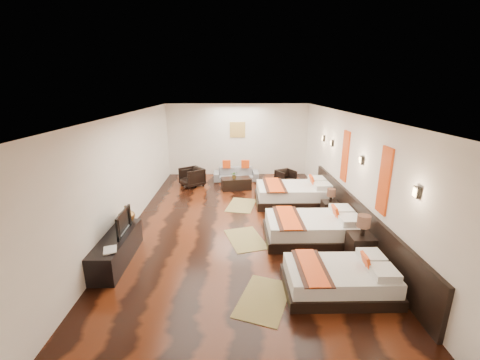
{
  "coord_description": "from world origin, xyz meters",
  "views": [
    {
      "loc": [
        -0.11,
        -7.54,
        3.42
      ],
      "look_at": [
        0.02,
        0.21,
        1.1
      ],
      "focal_mm": 23.42,
      "sensor_mm": 36.0,
      "label": 1
    }
  ],
  "objects_px": {
    "nightstand_b": "(330,208)",
    "tv_console": "(117,249)",
    "armchair_right": "(286,177)",
    "tv": "(120,222)",
    "armchair_left": "(192,177)",
    "bed_far": "(295,194)",
    "book": "(103,251)",
    "bed_mid": "(313,228)",
    "coffee_table": "(236,184)",
    "bed_near": "(340,279)",
    "sofa": "(236,174)",
    "nightstand_a": "(361,244)",
    "table_plant": "(234,175)",
    "figurine": "(126,214)"
  },
  "relations": [
    {
      "from": "nightstand_b",
      "to": "tv_console",
      "type": "distance_m",
      "value": 5.38
    },
    {
      "from": "nightstand_b",
      "to": "armchair_right",
      "type": "relative_size",
      "value": 1.37
    },
    {
      "from": "tv",
      "to": "armchair_left",
      "type": "height_order",
      "value": "tv"
    },
    {
      "from": "bed_far",
      "to": "tv",
      "type": "bearing_deg",
      "value": -143.43
    },
    {
      "from": "nightstand_b",
      "to": "book",
      "type": "bearing_deg",
      "value": -151.19
    },
    {
      "from": "tv",
      "to": "bed_far",
      "type": "bearing_deg",
      "value": -54.33
    },
    {
      "from": "book",
      "to": "armchair_left",
      "type": "xyz_separation_m",
      "value": [
        0.86,
        5.63,
        -0.23
      ]
    },
    {
      "from": "book",
      "to": "armchair_left",
      "type": "height_order",
      "value": "armchair_left"
    },
    {
      "from": "bed_mid",
      "to": "coffee_table",
      "type": "height_order",
      "value": "bed_mid"
    },
    {
      "from": "bed_near",
      "to": "sofa",
      "type": "xyz_separation_m",
      "value": [
        -1.76,
        6.73,
        0.0
      ]
    },
    {
      "from": "bed_mid",
      "to": "nightstand_a",
      "type": "height_order",
      "value": "nightstand_a"
    },
    {
      "from": "bed_mid",
      "to": "book",
      "type": "distance_m",
      "value": 4.46
    },
    {
      "from": "tv_console",
      "to": "table_plant",
      "type": "height_order",
      "value": "table_plant"
    },
    {
      "from": "bed_far",
      "to": "figurine",
      "type": "height_order",
      "value": "figurine"
    },
    {
      "from": "bed_mid",
      "to": "armchair_left",
      "type": "xyz_separation_m",
      "value": [
        -3.34,
        4.15,
        0.05
      ]
    },
    {
      "from": "bed_far",
      "to": "nightstand_a",
      "type": "bearing_deg",
      "value": -77.16
    },
    {
      "from": "armchair_left",
      "to": "nightstand_b",
      "type": "bearing_deg",
      "value": 18.69
    },
    {
      "from": "tv_console",
      "to": "table_plant",
      "type": "xyz_separation_m",
      "value": [
        2.37,
        4.57,
        0.25
      ]
    },
    {
      "from": "tv",
      "to": "armchair_right",
      "type": "distance_m",
      "value": 6.49
    },
    {
      "from": "sofa",
      "to": "armchair_right",
      "type": "relative_size",
      "value": 2.77
    },
    {
      "from": "nightstand_b",
      "to": "tv",
      "type": "height_order",
      "value": "tv"
    },
    {
      "from": "bed_far",
      "to": "nightstand_a",
      "type": "height_order",
      "value": "nightstand_a"
    },
    {
      "from": "figurine",
      "to": "armchair_right",
      "type": "height_order",
      "value": "figurine"
    },
    {
      "from": "nightstand_b",
      "to": "coffee_table",
      "type": "bearing_deg",
      "value": 134.93
    },
    {
      "from": "book",
      "to": "armchair_right",
      "type": "relative_size",
      "value": 0.51
    },
    {
      "from": "figurine",
      "to": "book",
      "type": "bearing_deg",
      "value": -90.0
    },
    {
      "from": "nightstand_a",
      "to": "armchair_left",
      "type": "bearing_deg",
      "value": 128.99
    },
    {
      "from": "bed_near",
      "to": "nightstand_b",
      "type": "distance_m",
      "value": 3.25
    },
    {
      "from": "sofa",
      "to": "table_plant",
      "type": "height_order",
      "value": "table_plant"
    },
    {
      "from": "tv",
      "to": "sofa",
      "type": "bearing_deg",
      "value": -24.25
    },
    {
      "from": "bed_far",
      "to": "book",
      "type": "bearing_deg",
      "value": -137.43
    },
    {
      "from": "figurine",
      "to": "bed_far",
      "type": "bearing_deg",
      "value": 31.19
    },
    {
      "from": "tv",
      "to": "armchair_right",
      "type": "height_order",
      "value": "tv"
    },
    {
      "from": "figurine",
      "to": "table_plant",
      "type": "relative_size",
      "value": 1.5
    },
    {
      "from": "bed_near",
      "to": "coffee_table",
      "type": "distance_m",
      "value": 5.95
    },
    {
      "from": "book",
      "to": "armchair_right",
      "type": "bearing_deg",
      "value": 53.59
    },
    {
      "from": "bed_far",
      "to": "book",
      "type": "distance_m",
      "value": 5.71
    },
    {
      "from": "armchair_left",
      "to": "figurine",
      "type": "bearing_deg",
      "value": -47.13
    },
    {
      "from": "nightstand_b",
      "to": "figurine",
      "type": "height_order",
      "value": "figurine"
    },
    {
      "from": "tv_console",
      "to": "figurine",
      "type": "bearing_deg",
      "value": 90.0
    },
    {
      "from": "tv_console",
      "to": "armchair_left",
      "type": "bearing_deg",
      "value": 80.28
    },
    {
      "from": "book",
      "to": "armchair_right",
      "type": "height_order",
      "value": "book"
    },
    {
      "from": "coffee_table",
      "to": "tv",
      "type": "bearing_deg",
      "value": -118.07
    },
    {
      "from": "tv",
      "to": "armchair_left",
      "type": "xyz_separation_m",
      "value": [
        0.81,
        4.85,
        -0.45
      ]
    },
    {
      "from": "nightstand_b",
      "to": "sofa",
      "type": "relative_size",
      "value": 0.49
    },
    {
      "from": "tv_console",
      "to": "nightstand_a",
      "type": "bearing_deg",
      "value": -0.23
    },
    {
      "from": "book",
      "to": "coffee_table",
      "type": "relative_size",
      "value": 0.31
    },
    {
      "from": "tv_console",
      "to": "sofa",
      "type": "xyz_separation_m",
      "value": [
        2.43,
        5.69,
        -0.03
      ]
    },
    {
      "from": "armchair_left",
      "to": "armchair_right",
      "type": "bearing_deg",
      "value": 55.73
    },
    {
      "from": "sofa",
      "to": "nightstand_a",
      "type": "bearing_deg",
      "value": -69.16
    }
  ]
}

